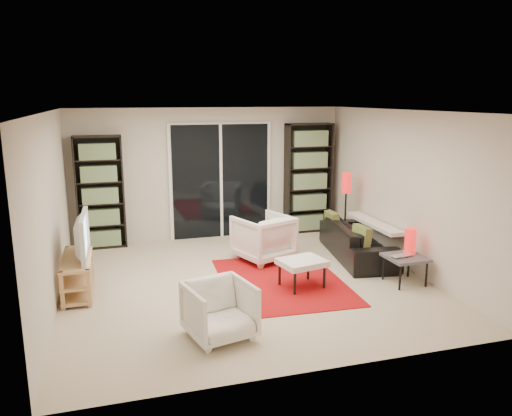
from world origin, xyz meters
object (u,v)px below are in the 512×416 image
object	(u,v)px
armchair_front	(220,311)
floor_lamp	(346,191)
ottoman	(302,263)
tv_stand	(78,274)
armchair_back	(263,238)
side_table	(405,259)
bookshelf_right	(308,178)
bookshelf_left	(100,193)
sofa	(357,240)

from	to	relation	value
armchair_front	floor_lamp	size ratio (longest dim) A/B	0.53
ottoman	tv_stand	bearing A→B (deg)	167.41
armchair_back	side_table	world-z (taller)	armchair_back
side_table	bookshelf_right	bearing A→B (deg)	94.69
ottoman	floor_lamp	size ratio (longest dim) A/B	0.53
armchair_front	floor_lamp	xyz separation A→B (m)	(2.89, 2.84, 0.67)
bookshelf_left	armchair_front	bearing A→B (deg)	-72.29
tv_stand	armchair_front	bearing A→B (deg)	-49.04
bookshelf_right	armchair_front	size ratio (longest dim) A/B	3.04
bookshelf_left	tv_stand	world-z (taller)	bookshelf_left
armchair_front	ottoman	world-z (taller)	armchair_front
armchair_front	side_table	world-z (taller)	armchair_front
armchair_back	floor_lamp	size ratio (longest dim) A/B	0.63
bookshelf_right	floor_lamp	distance (m)	1.09
armchair_front	floor_lamp	bearing A→B (deg)	30.79
bookshelf_left	tv_stand	size ratio (longest dim) A/B	1.67
bookshelf_right	sofa	world-z (taller)	bookshelf_right
armchair_back	ottoman	bearing A→B (deg)	76.09
bookshelf_right	side_table	bearing A→B (deg)	-85.31
tv_stand	side_table	bearing A→B (deg)	-11.86
bookshelf_right	sofa	xyz separation A→B (m)	(0.17, -1.77, -0.76)
armchair_front	ottoman	bearing A→B (deg)	25.17
bookshelf_left	side_table	size ratio (longest dim) A/B	3.63
bookshelf_right	side_table	size ratio (longest dim) A/B	3.91
bookshelf_left	armchair_back	distance (m)	2.95
bookshelf_left	tv_stand	xyz separation A→B (m)	(-0.31, -2.10, -0.71)
armchair_front	ottoman	distance (m)	1.80
ottoman	side_table	world-z (taller)	same
tv_stand	ottoman	bearing A→B (deg)	-12.59
bookshelf_left	tv_stand	distance (m)	2.24
ottoman	floor_lamp	xyz separation A→B (m)	(1.49, 1.71, 0.63)
sofa	ottoman	world-z (taller)	sofa
tv_stand	sofa	xyz separation A→B (m)	(4.33, 0.33, 0.02)
bookshelf_left	ottoman	size ratio (longest dim) A/B	2.83
tv_stand	armchair_front	xyz separation A→B (m)	(1.55, -1.79, 0.05)
tv_stand	floor_lamp	distance (m)	4.62
sofa	side_table	size ratio (longest dim) A/B	3.66
bookshelf_left	ottoman	distance (m)	3.88
tv_stand	floor_lamp	xyz separation A→B (m)	(4.45, 1.05, 0.72)
ottoman	bookshelf_right	bearing A→B (deg)	66.45
armchair_back	side_table	bearing A→B (deg)	115.01
armchair_front	floor_lamp	distance (m)	4.11
tv_stand	sofa	size ratio (longest dim) A/B	0.59
bookshelf_right	armchair_front	bearing A→B (deg)	-123.83
sofa	armchair_front	distance (m)	3.49
armchair_back	side_table	distance (m)	2.24
sofa	ottoman	bearing A→B (deg)	134.76
armchair_back	bookshelf_left	bearing A→B (deg)	-51.27
armchair_back	floor_lamp	world-z (taller)	floor_lamp
bookshelf_left	armchair_back	size ratio (longest dim) A/B	2.39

